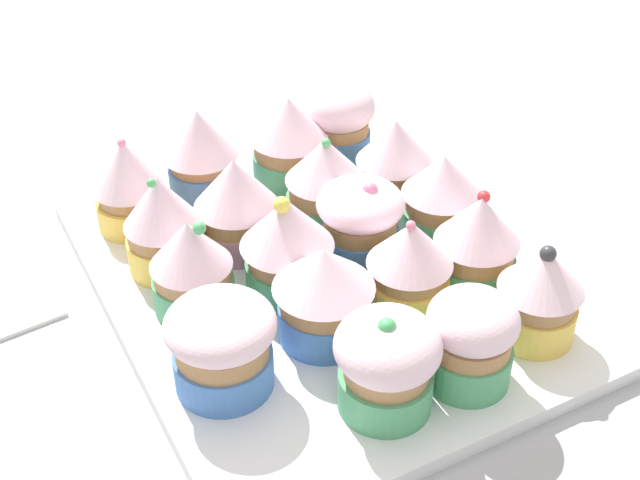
% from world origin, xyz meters
% --- Properties ---
extents(ground_plane, '(1.80, 1.80, 0.03)m').
position_xyz_m(ground_plane, '(0.00, 0.00, -0.01)').
color(ground_plane, '#9E9EA3').
extents(baking_tray, '(0.29, 0.36, 0.01)m').
position_xyz_m(baking_tray, '(0.00, 0.00, 0.01)').
color(baking_tray, silver).
rests_on(baking_tray, ground_plane).
extents(cupcake_0, '(0.06, 0.06, 0.07)m').
position_xyz_m(cupcake_0, '(-0.09, -0.14, 0.05)').
color(cupcake_0, '#477AC6').
rests_on(cupcake_0, baking_tray).
extents(cupcake_1, '(0.06, 0.06, 0.07)m').
position_xyz_m(cupcake_1, '(-0.04, -0.13, 0.05)').
color(cupcake_1, '#4C9E6B').
rests_on(cupcake_1, baking_tray).
extents(cupcake_2, '(0.06, 0.06, 0.08)m').
position_xyz_m(cupcake_2, '(0.04, -0.13, 0.05)').
color(cupcake_2, '#477AC6').
rests_on(cupcake_2, baking_tray).
extents(cupcake_3, '(0.05, 0.05, 0.08)m').
position_xyz_m(cupcake_3, '(0.10, -0.12, 0.05)').
color(cupcake_3, '#EFC651').
rests_on(cupcake_3, baking_tray).
extents(cupcake_4, '(0.06, 0.06, 0.07)m').
position_xyz_m(cupcake_4, '(-0.10, -0.06, 0.05)').
color(cupcake_4, '#EFC651').
rests_on(cupcake_4, baking_tray).
extents(cupcake_5, '(0.06, 0.06, 0.07)m').
position_xyz_m(cupcake_5, '(-0.04, -0.06, 0.05)').
color(cupcake_5, '#4C9E6B').
rests_on(cupcake_5, baking_tray).
extents(cupcake_6, '(0.06, 0.06, 0.07)m').
position_xyz_m(cupcake_6, '(0.04, -0.06, 0.05)').
color(cupcake_6, pink).
rests_on(cupcake_6, baking_tray).
extents(cupcake_7, '(0.06, 0.06, 0.08)m').
position_xyz_m(cupcake_7, '(0.09, -0.06, 0.05)').
color(cupcake_7, '#EFC651').
rests_on(cupcake_7, baking_tray).
extents(cupcake_8, '(0.06, 0.06, 0.07)m').
position_xyz_m(cupcake_8, '(-0.10, -0.00, 0.05)').
color(cupcake_8, '#4C9E6B').
rests_on(cupcake_8, baking_tray).
extents(cupcake_9, '(0.06, 0.06, 0.07)m').
position_xyz_m(cupcake_9, '(-0.04, -0.01, 0.04)').
color(cupcake_9, '#477AC6').
rests_on(cupcake_9, baking_tray).
extents(cupcake_10, '(0.06, 0.06, 0.08)m').
position_xyz_m(cupcake_10, '(0.03, 0.01, 0.05)').
color(cupcake_10, '#4C9E6B').
rests_on(cupcake_10, baking_tray).
extents(cupcake_11, '(0.06, 0.06, 0.07)m').
position_xyz_m(cupcake_11, '(0.09, -0.01, 0.05)').
color(cupcake_11, '#4C9E6B').
rests_on(cupcake_11, baking_tray).
extents(cupcake_12, '(0.06, 0.06, 0.08)m').
position_xyz_m(cupcake_12, '(-0.09, 0.06, 0.05)').
color(cupcake_12, '#4C9E6B').
rests_on(cupcake_12, baking_tray).
extents(cupcake_13, '(0.06, 0.06, 0.07)m').
position_xyz_m(cupcake_13, '(-0.04, 0.06, 0.05)').
color(cupcake_13, '#EFC651').
rests_on(cupcake_13, baking_tray).
extents(cupcake_14, '(0.07, 0.07, 0.07)m').
position_xyz_m(cupcake_14, '(0.03, 0.06, 0.05)').
color(cupcake_14, '#477AC6').
rests_on(cupcake_14, baking_tray).
extents(cupcake_15, '(0.07, 0.07, 0.06)m').
position_xyz_m(cupcake_15, '(0.10, 0.07, 0.05)').
color(cupcake_15, '#477AC6').
rests_on(cupcake_15, baking_tray).
extents(cupcake_16, '(0.06, 0.06, 0.07)m').
position_xyz_m(cupcake_16, '(-0.09, 0.12, 0.05)').
color(cupcake_16, '#EFC651').
rests_on(cupcake_16, baking_tray).
extents(cupcake_17, '(0.06, 0.06, 0.06)m').
position_xyz_m(cupcake_17, '(-0.03, 0.13, 0.05)').
color(cupcake_17, '#4C9E6B').
rests_on(cupcake_17, baking_tray).
extents(cupcake_18, '(0.06, 0.06, 0.07)m').
position_xyz_m(cupcake_18, '(0.02, 0.13, 0.05)').
color(cupcake_18, '#4C9E6B').
rests_on(cupcake_18, baking_tray).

